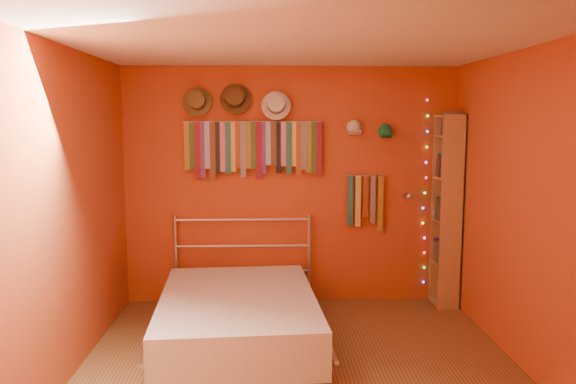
{
  "coord_description": "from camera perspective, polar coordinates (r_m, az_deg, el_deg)",
  "views": [
    {
      "loc": [
        -0.25,
        -4.16,
        1.96
      ],
      "look_at": [
        -0.06,
        0.9,
        1.3
      ],
      "focal_mm": 35.0,
      "sensor_mm": 36.0,
      "label": 1
    }
  ],
  "objects": [
    {
      "name": "fedora_white",
      "position": [
        5.81,
        -1.22,
        8.87
      ],
      "size": [
        0.3,
        0.16,
        0.3
      ],
      "rotation": [
        1.36,
        0.0,
        0.0
      ],
      "color": "silver",
      "rests_on": "back_wall"
    },
    {
      "name": "cap_white",
      "position": [
        5.92,
        6.71,
        6.51
      ],
      "size": [
        0.17,
        0.21,
        0.17
      ],
      "color": "silver",
      "rests_on": "back_wall"
    },
    {
      "name": "fedora_brown",
      "position": [
        5.82,
        -5.38,
        9.48
      ],
      "size": [
        0.32,
        0.17,
        0.32
      ],
      "rotation": [
        1.36,
        0.0,
        0.0
      ],
      "color": "#4B351A",
      "rests_on": "back_wall"
    },
    {
      "name": "reading_lamp",
      "position": [
        5.91,
        12.15,
        -0.39
      ],
      "size": [
        0.07,
        0.3,
        0.09
      ],
      "color": "#B5B5BA",
      "rests_on": "back_wall"
    },
    {
      "name": "fairy_lights",
      "position": [
        6.15,
        13.76,
        -0.1
      ],
      "size": [
        0.06,
        0.02,
        1.98
      ],
      "color": "#FF3333",
      "rests_on": "back_wall"
    },
    {
      "name": "left_wall",
      "position": [
        4.48,
        -21.73,
        -2.17
      ],
      "size": [
        0.02,
        3.5,
        2.5
      ],
      "primitive_type": "cube",
      "color": "#B0471C",
      "rests_on": "ground"
    },
    {
      "name": "ceiling",
      "position": [
        4.2,
        1.32,
        14.88
      ],
      "size": [
        3.5,
        3.5,
        0.02
      ],
      "primitive_type": "cube",
      "color": "white",
      "rests_on": "back_wall"
    },
    {
      "name": "fedora_olive",
      "position": [
        5.86,
        -9.24,
        9.12
      ],
      "size": [
        0.3,
        0.16,
        0.29
      ],
      "rotation": [
        1.36,
        0.0,
        0.0
      ],
      "color": "brown",
      "rests_on": "back_wall"
    },
    {
      "name": "tie_rack",
      "position": [
        5.85,
        -3.59,
        4.66
      ],
      "size": [
        1.45,
        0.03,
        0.61
      ],
      "color": "#B5B5BA",
      "rests_on": "back_wall"
    },
    {
      "name": "back_wall",
      "position": [
        5.95,
        0.28,
        0.63
      ],
      "size": [
        3.5,
        0.02,
        2.5
      ],
      "primitive_type": "cube",
      "color": "#B0471C",
      "rests_on": "ground"
    },
    {
      "name": "bed",
      "position": [
        5.12,
        -5.09,
        -12.39
      ],
      "size": [
        1.56,
        2.02,
        0.96
      ],
      "rotation": [
        0.0,
        0.0,
        0.06
      ],
      "color": "#B5B5BA",
      "rests_on": "ground"
    },
    {
      "name": "right_wall",
      "position": [
        4.66,
        23.28,
        -1.88
      ],
      "size": [
        0.02,
        3.5,
        2.5
      ],
      "primitive_type": "cube",
      "color": "#B0471C",
      "rests_on": "ground"
    },
    {
      "name": "ground",
      "position": [
        4.6,
        1.22,
        -17.72
      ],
      "size": [
        3.5,
        3.5,
        0.0
      ],
      "primitive_type": "plane",
      "color": "brown",
      "rests_on": "ground"
    },
    {
      "name": "bookshelf",
      "position": [
        6.07,
        16.21,
        -1.75
      ],
      "size": [
        0.25,
        0.34,
        2.0
      ],
      "color": "#A37A49",
      "rests_on": "ground"
    },
    {
      "name": "cap_green",
      "position": [
        5.98,
        9.84,
        6.13
      ],
      "size": [
        0.16,
        0.2,
        0.16
      ],
      "color": "#197444",
      "rests_on": "back_wall"
    },
    {
      "name": "small_tie_rack",
      "position": [
        5.99,
        7.9,
        -0.73
      ],
      "size": [
        0.4,
        0.03,
        0.6
      ],
      "color": "#B5B5BA",
      "rests_on": "back_wall"
    }
  ]
}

